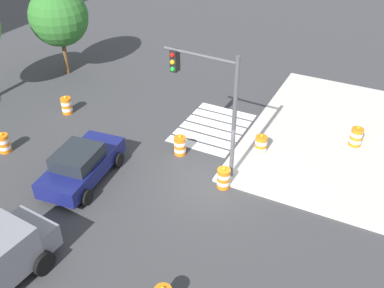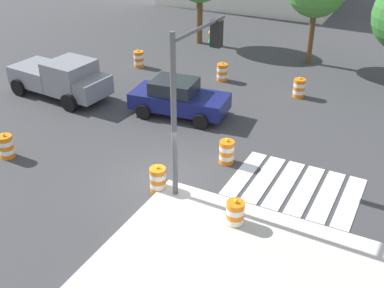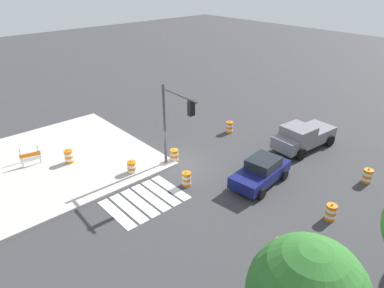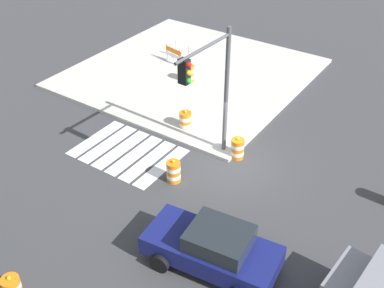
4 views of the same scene
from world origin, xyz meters
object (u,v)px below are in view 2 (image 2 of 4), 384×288
at_px(traffic_barrel_median_near, 299,88).
at_px(traffic_light_pole, 192,77).
at_px(traffic_barrel_median_far, 6,146).
at_px(traffic_barrel_lane_center, 139,59).
at_px(pickup_truck, 63,78).
at_px(traffic_barrel_near_corner, 158,180).
at_px(sports_car, 178,98).
at_px(traffic_barrel_crosswalk_end, 235,215).
at_px(traffic_barrel_opposite_curb, 227,152).
at_px(traffic_barrel_far_curb, 222,72).

height_order(traffic_barrel_median_near, traffic_light_pole, traffic_light_pole).
xyz_separation_m(traffic_barrel_median_near, traffic_barrel_median_far, (-8.27, -10.75, 0.00)).
bearing_deg(traffic_barrel_lane_center, pickup_truck, -99.86).
relative_size(traffic_barrel_near_corner, traffic_barrel_median_far, 1.00).
height_order(sports_car, traffic_barrel_near_corner, sports_car).
bearing_deg(traffic_barrel_crosswalk_end, sports_car, 131.01).
bearing_deg(traffic_barrel_median_near, traffic_barrel_lane_center, -179.55).
bearing_deg(traffic_barrel_opposite_curb, traffic_barrel_near_corner, -115.37).
height_order(traffic_barrel_near_corner, traffic_light_pole, traffic_light_pole).
bearing_deg(traffic_barrel_near_corner, pickup_truck, 149.82).
bearing_deg(traffic_light_pole, traffic_barrel_median_far, -165.69).
relative_size(pickup_truck, traffic_barrel_near_corner, 5.19).
height_order(pickup_truck, traffic_barrel_opposite_curb, pickup_truck).
relative_size(traffic_barrel_median_far, traffic_barrel_lane_center, 1.00).
xyz_separation_m(traffic_barrel_median_near, traffic_light_pole, (-1.22, -8.95, 3.46)).
bearing_deg(traffic_barrel_median_far, traffic_barrel_near_corner, 6.42).
height_order(pickup_truck, traffic_barrel_lane_center, pickup_truck).
xyz_separation_m(sports_car, traffic_barrel_far_curb, (0.05, 4.67, -0.36)).
bearing_deg(traffic_barrel_lane_center, traffic_barrel_far_curb, 3.42).
xyz_separation_m(traffic_barrel_far_curb, traffic_barrel_opposite_curb, (3.55, -7.48, 0.00)).
bearing_deg(traffic_barrel_far_curb, traffic_barrel_median_far, -110.38).
xyz_separation_m(sports_car, traffic_barrel_near_corner, (2.28, -5.59, -0.36)).
xyz_separation_m(traffic_barrel_median_near, traffic_barrel_opposite_curb, (-0.64, -7.26, 0.00)).
distance_m(traffic_barrel_median_far, traffic_light_pole, 8.06).
distance_m(traffic_barrel_lane_center, traffic_light_pole, 12.42).
relative_size(sports_car, traffic_barrel_median_far, 4.39).
xyz_separation_m(pickup_truck, traffic_barrel_far_curb, (5.90, 5.53, -0.52)).
relative_size(sports_car, traffic_barrel_lane_center, 4.39).
bearing_deg(traffic_light_pole, traffic_barrel_far_curb, 107.97).
xyz_separation_m(sports_car, traffic_barrel_opposite_curb, (3.60, -2.81, -0.36)).
height_order(traffic_barrel_crosswalk_end, traffic_barrel_opposite_curb, same).
bearing_deg(traffic_barrel_median_far, traffic_light_pole, 14.31).
bearing_deg(sports_car, traffic_barrel_opposite_curb, -37.99).
bearing_deg(traffic_barrel_far_curb, sports_car, -90.58).
bearing_deg(traffic_barrel_median_near, sports_car, -133.63).
relative_size(traffic_barrel_crosswalk_end, traffic_barrel_far_curb, 1.00).
xyz_separation_m(traffic_barrel_crosswalk_end, traffic_barrel_lane_center, (-10.30, 10.53, 0.00)).
height_order(pickup_truck, traffic_barrel_near_corner, pickup_truck).
bearing_deg(pickup_truck, traffic_light_pole, -22.33).
bearing_deg(traffic_barrel_lane_center, traffic_light_pole, -48.07).
xyz_separation_m(traffic_barrel_far_curb, traffic_barrel_lane_center, (-5.00, -0.30, 0.00)).
distance_m(traffic_barrel_crosswalk_end, traffic_barrel_lane_center, 14.73).
xyz_separation_m(traffic_barrel_median_far, traffic_barrel_opposite_curb, (7.63, 3.49, 0.00)).
bearing_deg(sports_car, traffic_light_pole, -56.13).
distance_m(traffic_barrel_median_near, traffic_light_pole, 9.67).
bearing_deg(traffic_barrel_opposite_curb, sports_car, 142.01).
distance_m(sports_car, traffic_barrel_median_far, 7.49).
bearing_deg(pickup_truck, traffic_barrel_median_near, 27.70).
distance_m(pickup_truck, traffic_barrel_median_near, 11.41).
bearing_deg(pickup_truck, traffic_barrel_lane_center, 80.14).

